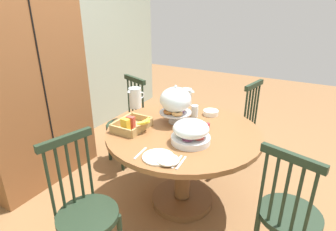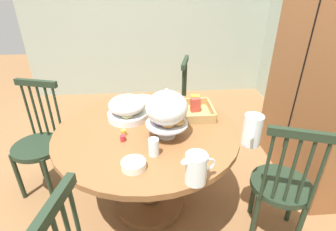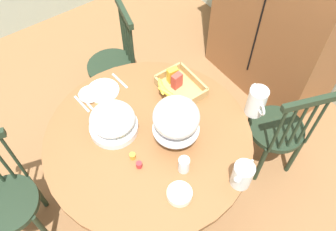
{
  "view_description": "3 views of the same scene",
  "coord_description": "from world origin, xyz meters",
  "px_view_note": "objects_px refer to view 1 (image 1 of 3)",
  "views": [
    {
      "loc": [
        -1.88,
        -0.95,
        1.74
      ],
      "look_at": [
        0.0,
        0.11,
        0.84
      ],
      "focal_mm": 29.63,
      "sensor_mm": 36.0,
      "label": 1
    },
    {
      "loc": [
        1.59,
        -0.02,
        1.69
      ],
      "look_at": [
        0.0,
        0.11,
        0.84
      ],
      "focal_mm": 27.9,
      "sensor_mm": 36.0,
      "label": 2
    },
    {
      "loc": [
        1.02,
        -0.63,
        2.55
      ],
      "look_at": [
        0.0,
        0.11,
        0.84
      ],
      "focal_mm": 37.49,
      "sensor_mm": 36.0,
      "label": 3
    }
  ],
  "objects_px": {
    "windsor_chair_near_window": "(237,126)",
    "windsor_chair_facing_door": "(86,214)",
    "china_plate_small": "(168,160)",
    "orange_juice_pitcher": "(186,98)",
    "dining_table": "(183,150)",
    "windsor_chair_by_cabinet": "(127,125)",
    "milk_pitcher": "(135,99)",
    "wooden_armoire": "(25,86)",
    "cereal_basket": "(133,125)",
    "china_plate_large": "(158,157)",
    "fruit_platter_covered": "(191,132)",
    "pastry_stand_with_dome": "(175,102)",
    "windsor_chair_far_side": "(288,216)",
    "cereal_bowl": "(211,113)",
    "drinking_glass": "(195,111)"
  },
  "relations": [
    {
      "from": "windsor_chair_near_window",
      "to": "windsor_chair_facing_door",
      "type": "distance_m",
      "value": 1.89
    },
    {
      "from": "china_plate_small",
      "to": "orange_juice_pitcher",
      "type": "bearing_deg",
      "value": 19.93
    },
    {
      "from": "dining_table",
      "to": "windsor_chair_by_cabinet",
      "type": "bearing_deg",
      "value": 68.34
    },
    {
      "from": "orange_juice_pitcher",
      "to": "milk_pitcher",
      "type": "xyz_separation_m",
      "value": [
        -0.32,
        0.41,
        0.01
      ]
    },
    {
      "from": "china_plate_small",
      "to": "wooden_armoire",
      "type": "bearing_deg",
      "value": 84.15
    },
    {
      "from": "windsor_chair_facing_door",
      "to": "cereal_basket",
      "type": "height_order",
      "value": "windsor_chair_facing_door"
    },
    {
      "from": "china_plate_large",
      "to": "china_plate_small",
      "type": "height_order",
      "value": "china_plate_small"
    },
    {
      "from": "wooden_armoire",
      "to": "china_plate_large",
      "type": "xyz_separation_m",
      "value": [
        -0.16,
        -1.58,
        -0.24
      ]
    },
    {
      "from": "dining_table",
      "to": "cereal_basket",
      "type": "bearing_deg",
      "value": 118.4
    },
    {
      "from": "fruit_platter_covered",
      "to": "orange_juice_pitcher",
      "type": "bearing_deg",
      "value": 28.4
    },
    {
      "from": "wooden_armoire",
      "to": "cereal_basket",
      "type": "bearing_deg",
      "value": -83.84
    },
    {
      "from": "milk_pitcher",
      "to": "china_plate_large",
      "type": "distance_m",
      "value": 1.01
    },
    {
      "from": "windsor_chair_near_window",
      "to": "pastry_stand_with_dome",
      "type": "bearing_deg",
      "value": 156.85
    },
    {
      "from": "fruit_platter_covered",
      "to": "china_plate_small",
      "type": "height_order",
      "value": "fruit_platter_covered"
    },
    {
      "from": "windsor_chair_far_side",
      "to": "cereal_bowl",
      "type": "bearing_deg",
      "value": 49.22
    },
    {
      "from": "cereal_bowl",
      "to": "china_plate_large",
      "type": "bearing_deg",
      "value": 177.88
    },
    {
      "from": "orange_juice_pitcher",
      "to": "cereal_bowl",
      "type": "height_order",
      "value": "orange_juice_pitcher"
    },
    {
      "from": "cereal_basket",
      "to": "orange_juice_pitcher",
      "type": "bearing_deg",
      "value": -9.24
    },
    {
      "from": "pastry_stand_with_dome",
      "to": "milk_pitcher",
      "type": "distance_m",
      "value": 0.55
    },
    {
      "from": "windsor_chair_by_cabinet",
      "to": "windsor_chair_far_side",
      "type": "relative_size",
      "value": 1.0
    },
    {
      "from": "windsor_chair_near_window",
      "to": "wooden_armoire",
      "type": "bearing_deg",
      "value": 125.4
    },
    {
      "from": "windsor_chair_facing_door",
      "to": "milk_pitcher",
      "type": "relative_size",
      "value": 4.8
    },
    {
      "from": "windsor_chair_near_window",
      "to": "cereal_basket",
      "type": "distance_m",
      "value": 1.31
    },
    {
      "from": "windsor_chair_near_window",
      "to": "drinking_glass",
      "type": "xyz_separation_m",
      "value": [
        -0.61,
        0.25,
        0.34
      ]
    },
    {
      "from": "orange_juice_pitcher",
      "to": "china_plate_large",
      "type": "distance_m",
      "value": 1.08
    },
    {
      "from": "windsor_chair_facing_door",
      "to": "china_plate_large",
      "type": "distance_m",
      "value": 0.6
    },
    {
      "from": "wooden_armoire",
      "to": "china_plate_large",
      "type": "height_order",
      "value": "wooden_armoire"
    },
    {
      "from": "cereal_basket",
      "to": "china_plate_large",
      "type": "distance_m",
      "value": 0.5
    },
    {
      "from": "windsor_chair_facing_door",
      "to": "china_plate_large",
      "type": "xyz_separation_m",
      "value": [
        0.43,
        -0.3,
        0.29
      ]
    },
    {
      "from": "dining_table",
      "to": "windsor_chair_near_window",
      "type": "distance_m",
      "value": 0.95
    },
    {
      "from": "dining_table",
      "to": "windsor_chair_near_window",
      "type": "xyz_separation_m",
      "value": [
        0.92,
        -0.22,
        -0.09
      ]
    },
    {
      "from": "cereal_bowl",
      "to": "wooden_armoire",
      "type": "bearing_deg",
      "value": 114.86
    },
    {
      "from": "windsor_chair_by_cabinet",
      "to": "cereal_basket",
      "type": "xyz_separation_m",
      "value": [
        -0.55,
        -0.51,
        0.33
      ]
    },
    {
      "from": "wooden_armoire",
      "to": "windsor_chair_by_cabinet",
      "type": "xyz_separation_m",
      "value": [
        0.68,
        -0.66,
        -0.53
      ]
    },
    {
      "from": "cereal_basket",
      "to": "cereal_bowl",
      "type": "height_order",
      "value": "cereal_basket"
    },
    {
      "from": "windsor_chair_facing_door",
      "to": "milk_pitcher",
      "type": "height_order",
      "value": "windsor_chair_facing_door"
    },
    {
      "from": "windsor_chair_near_window",
      "to": "china_plate_small",
      "type": "bearing_deg",
      "value": 176.62
    },
    {
      "from": "cereal_bowl",
      "to": "china_plate_small",
      "type": "bearing_deg",
      "value": -176.58
    },
    {
      "from": "windsor_chair_by_cabinet",
      "to": "china_plate_small",
      "type": "height_order",
      "value": "windsor_chair_by_cabinet"
    },
    {
      "from": "china_plate_large",
      "to": "dining_table",
      "type": "bearing_deg",
      "value": 5.16
    },
    {
      "from": "pastry_stand_with_dome",
      "to": "orange_juice_pitcher",
      "type": "xyz_separation_m",
      "value": [
        0.45,
        0.12,
        -0.12
      ]
    },
    {
      "from": "windsor_chair_facing_door",
      "to": "dining_table",
      "type": "bearing_deg",
      "value": -15.75
    },
    {
      "from": "wooden_armoire",
      "to": "windsor_chair_facing_door",
      "type": "distance_m",
      "value": 1.51
    },
    {
      "from": "orange_juice_pitcher",
      "to": "windsor_chair_near_window",
      "type": "bearing_deg",
      "value": -51.86
    },
    {
      "from": "windsor_chair_far_side",
      "to": "drinking_glass",
      "type": "relative_size",
      "value": 8.86
    },
    {
      "from": "china_plate_large",
      "to": "drinking_glass",
      "type": "bearing_deg",
      "value": 5.87
    },
    {
      "from": "dining_table",
      "to": "wooden_armoire",
      "type": "bearing_deg",
      "value": 102.01
    },
    {
      "from": "windsor_chair_far_side",
      "to": "china_plate_small",
      "type": "bearing_deg",
      "value": 105.34
    },
    {
      "from": "windsor_chair_far_side",
      "to": "china_plate_large",
      "type": "relative_size",
      "value": 4.43
    },
    {
      "from": "dining_table",
      "to": "fruit_platter_covered",
      "type": "distance_m",
      "value": 0.36
    }
  ]
}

